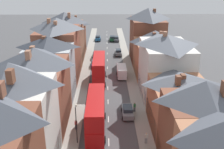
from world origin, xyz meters
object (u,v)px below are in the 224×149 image
at_px(double_decker_bus_mid_street, 99,69).
at_px(street_lamp, 76,122).
at_px(car_far_grey, 96,56).
at_px(delivery_van, 122,71).
at_px(car_parked_right_a, 98,38).
at_px(car_parked_left_a, 118,52).
at_px(car_mid_white, 128,111).
at_px(car_near_silver, 112,38).
at_px(double_decker_bus_lead, 96,114).
at_px(car_near_blue, 95,63).
at_px(car_mid_black, 116,39).
at_px(pedestrian_near_right, 146,138).
at_px(pedestrian_mid_left, 76,124).
at_px(pedestrian_mid_right, 135,107).

relative_size(double_decker_bus_mid_street, street_lamp, 1.96).
bearing_deg(car_far_grey, delivery_van, -65.39).
bearing_deg(car_parked_right_a, car_parked_left_a, -70.18).
bearing_deg(car_parked_left_a, car_mid_white, -90.00).
bearing_deg(car_near_silver, double_decker_bus_mid_street, -95.78).
bearing_deg(double_decker_bus_mid_street, double_decker_bus_lead, -90.00).
relative_size(car_parked_left_a, delivery_van, 0.78).
relative_size(car_near_blue, car_mid_black, 1.00).
height_order(car_near_silver, car_parked_left_a, car_near_silver).
bearing_deg(pedestrian_near_right, street_lamp, 177.09).
distance_m(car_parked_left_a, car_far_grey, 6.86).
bearing_deg(car_mid_white, pedestrian_mid_left, -152.31).
height_order(car_mid_black, car_far_grey, car_far_grey).
bearing_deg(delivery_van, pedestrian_mid_right, -85.52).
xyz_separation_m(double_decker_bus_lead, delivery_van, (4.91, 21.02, -1.48)).
bearing_deg(car_far_grey, double_decker_bus_mid_street, -85.37).
bearing_deg(car_parked_left_a, car_near_silver, 94.43).
bearing_deg(delivery_van, pedestrian_mid_left, -110.51).
xyz_separation_m(car_near_silver, car_parked_left_a, (1.30, -16.76, -0.00)).
relative_size(delivery_van, pedestrian_mid_right, 3.23).
distance_m(car_near_blue, car_far_grey, 6.12).
height_order(pedestrian_near_right, street_lamp, street_lamp).
xyz_separation_m(car_parked_left_a, street_lamp, (-7.35, -40.45, 2.39)).
distance_m(double_decker_bus_mid_street, delivery_van, 5.67).
bearing_deg(car_near_silver, car_parked_left_a, -85.57).
bearing_deg(car_near_blue, car_near_silver, 79.26).
bearing_deg(pedestrian_mid_right, pedestrian_mid_left, -150.52).
relative_size(car_mid_black, pedestrian_mid_left, 2.76).
height_order(double_decker_bus_mid_street, car_parked_left_a, double_decker_bus_mid_street).
xyz_separation_m(car_near_blue, pedestrian_near_right, (8.09, -31.86, 0.21)).
distance_m(car_mid_black, street_lamp, 57.44).
distance_m(car_near_blue, car_near_silver, 26.29).
xyz_separation_m(car_near_blue, pedestrian_mid_left, (-1.63, -28.35, 0.21)).
bearing_deg(car_parked_right_a, car_near_silver, -5.09).
relative_size(car_near_silver, delivery_van, 0.83).
relative_size(car_parked_left_a, car_parked_right_a, 1.01).
bearing_deg(car_mid_black, car_near_silver, 167.12).
xyz_separation_m(car_near_silver, pedestrian_mid_right, (2.54, -49.05, 0.18)).
height_order(double_decker_bus_mid_street, street_lamp, street_lamp).
bearing_deg(pedestrian_mid_left, pedestrian_near_right, -19.86).
relative_size(delivery_van, pedestrian_near_right, 3.23).
distance_m(double_decker_bus_lead, street_lamp, 3.85).
relative_size(double_decker_bus_lead, delivery_van, 2.08).
height_order(car_parked_right_a, delivery_van, delivery_van).
bearing_deg(pedestrian_mid_right, car_mid_white, -140.61).
bearing_deg(street_lamp, car_parked_right_a, 88.86).
distance_m(double_decker_bus_lead, car_far_grey, 34.64).
distance_m(car_far_grey, pedestrian_near_right, 38.84).
relative_size(car_mid_black, pedestrian_mid_right, 2.76).
height_order(car_parked_right_a, pedestrian_mid_left, pedestrian_mid_left).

